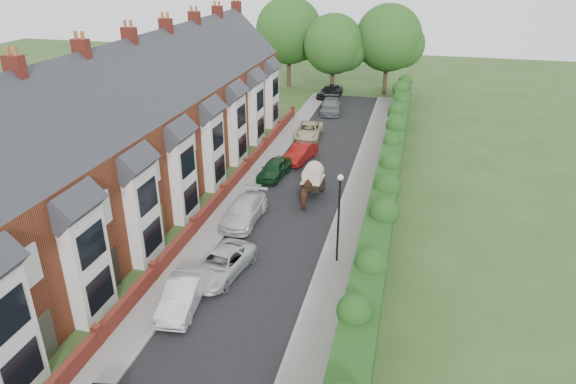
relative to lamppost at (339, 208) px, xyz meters
The scene contains 23 objects.
ground 6.20m from the lamppost, 130.36° to the right, with size 140.00×140.00×0.00m, color #2D4C1E.
road 8.66m from the lamppost, 119.12° to the left, with size 6.00×58.00×0.02m, color black.
pavement_hedge_side 7.71m from the lamppost, 88.36° to the left, with size 2.20×58.00×0.12m, color gray.
pavement_house_side 10.93m from the lamppost, 137.91° to the left, with size 1.70×58.00×0.12m, color gray.
kerb_hedge_side 7.76m from the lamppost, 96.92° to the left, with size 0.18×58.00×0.13m, color gray.
kerb_house_side 10.38m from the lamppost, 134.79° to the left, with size 0.18×58.00×0.13m, color gray.
hedge 7.47m from the lamppost, 74.05° to the left, with size 2.10×58.00×2.85m.
terrace_row 15.52m from the lamppost, 157.25° to the left, with size 9.05×40.50×11.50m.
garden_wall_row 10.98m from the lamppost, 145.56° to the left, with size 0.35×40.35×1.10m.
lamppost is the anchor object (origin of this frame).
tree_far_left 36.66m from the lamppost, 99.53° to the left, with size 7.14×6.80×9.29m.
tree_far_right 38.20m from the lamppost, 90.02° to the left, with size 7.98×7.60×10.31m.
tree_far_back 41.01m from the lamppost, 107.06° to the left, with size 8.40×8.00×10.82m.
car_silver_a 8.88m from the lamppost, 138.92° to the right, with size 1.47×4.21×1.39m, color silver.
car_silver_b 6.74m from the lamppost, 155.17° to the right, with size 2.11×4.57×1.27m, color silver.
car_white 7.64m from the lamppost, 152.55° to the left, with size 1.96×4.82×1.40m, color silver.
car_green 12.54m from the lamppost, 121.46° to the left, with size 1.61×4.00×1.36m, color black.
car_red 15.36m from the lamppost, 110.29° to the left, with size 1.45×4.15×1.37m, color maroon.
car_beige 21.07m from the lamppost, 106.12° to the left, with size 2.15×4.66×1.30m, color #C6BF8F.
car_grey 29.22m from the lamppost, 100.46° to the left, with size 1.98×4.88×1.42m, color slate.
car_black 35.28m from the lamppost, 100.48° to the left, with size 1.81×4.50×1.53m, color black.
horse 7.30m from the lamppost, 116.20° to the left, with size 0.88×1.93×1.63m, color #542E1E.
horse_cart 9.01m from the lamppost, 110.18° to the left, with size 1.41×3.12×2.25m.
Camera 1 is at (6.60, -19.58, 15.17)m, focal length 32.00 mm.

